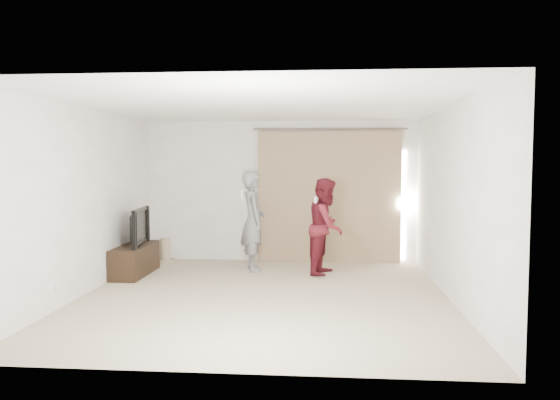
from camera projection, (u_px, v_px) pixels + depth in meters
The scene contains 10 objects.
floor at pixel (264, 296), 7.49m from camera, with size 5.50×5.50×0.00m, color tan.
wall_back at pixel (280, 191), 10.13m from camera, with size 5.00×0.04×2.60m, color white.
wall_left at pixel (86, 201), 7.60m from camera, with size 0.04×5.50×2.60m.
ceiling at pixel (264, 105), 7.30m from camera, with size 5.00×5.50×0.01m, color white.
curtain at pixel (330, 197), 9.99m from camera, with size 2.80×0.11×2.46m.
tv_console at pixel (135, 260), 8.91m from camera, with size 0.44×1.26×0.49m, color black.
tv at pixel (134, 227), 8.87m from camera, with size 1.06×0.14×0.61m, color black.
scratching_post at pixel (165, 252), 10.03m from camera, with size 0.33×0.33×0.44m.
person_man at pixel (253, 221), 9.22m from camera, with size 0.58×0.71×1.69m.
person_woman at pixel (326, 226), 8.94m from camera, with size 0.77×0.89×1.58m.
Camera 1 is at (0.83, -7.33, 1.84)m, focal length 35.00 mm.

